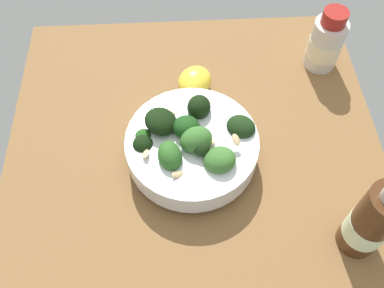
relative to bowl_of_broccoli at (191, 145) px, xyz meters
The scene contains 5 objects.
ground_plane 6.41cm from the bowl_of_broccoli, 159.36° to the left, with size 59.50×59.50×4.87cm, color brown.
bowl_of_broccoli is the anchor object (origin of this frame).
lemon_wedge 13.97cm from the bowl_of_broccoli, behind, with size 6.19×5.41×4.22cm, color yellow.
bottle_tall 30.70cm from the bowl_of_broccoli, 127.77° to the left, with size 5.84×5.84×11.61cm.
bottle_short 26.52cm from the bowl_of_broccoli, 56.20° to the left, with size 5.40×5.40×14.74cm.
Camera 1 is at (35.22, -2.39, 56.13)cm, focal length 39.15 mm.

